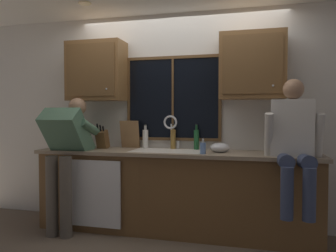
% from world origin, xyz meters
% --- Properties ---
extents(back_wall, '(5.50, 0.12, 2.55)m').
position_xyz_m(back_wall, '(0.00, 0.06, 1.27)').
color(back_wall, silver).
rests_on(back_wall, floor).
extents(ceiling_downlight_left, '(0.14, 0.14, 0.01)m').
position_xyz_m(ceiling_downlight_left, '(-0.93, -0.60, 2.54)').
color(ceiling_downlight_left, '#FFEAB2').
extents(window_glass, '(1.10, 0.02, 0.95)m').
position_xyz_m(window_glass, '(-0.08, -0.01, 1.52)').
color(window_glass, black).
extents(window_frame_top, '(1.17, 0.02, 0.04)m').
position_xyz_m(window_frame_top, '(-0.08, -0.02, 2.02)').
color(window_frame_top, brown).
extents(window_frame_bottom, '(1.17, 0.02, 0.04)m').
position_xyz_m(window_frame_bottom, '(-0.08, -0.02, 1.03)').
color(window_frame_bottom, brown).
extents(window_frame_left, '(0.03, 0.02, 0.95)m').
position_xyz_m(window_frame_left, '(-0.65, -0.02, 1.52)').
color(window_frame_left, brown).
extents(window_frame_right, '(0.03, 0.02, 0.95)m').
position_xyz_m(window_frame_right, '(0.49, -0.02, 1.52)').
color(window_frame_right, brown).
extents(window_mullion_center, '(0.02, 0.02, 0.95)m').
position_xyz_m(window_mullion_center, '(-0.08, -0.02, 1.52)').
color(window_mullion_center, brown).
extents(lower_cabinet_run, '(3.10, 0.58, 0.88)m').
position_xyz_m(lower_cabinet_run, '(0.00, -0.29, 0.44)').
color(lower_cabinet_run, brown).
rests_on(lower_cabinet_run, floor).
extents(countertop, '(3.16, 0.62, 0.04)m').
position_xyz_m(countertop, '(0.00, -0.31, 0.90)').
color(countertop, gray).
rests_on(countertop, lower_cabinet_run).
extents(dishwasher_front, '(0.60, 0.02, 0.74)m').
position_xyz_m(dishwasher_front, '(-0.82, -0.61, 0.46)').
color(dishwasher_front, white).
extents(upper_cabinet_left, '(0.70, 0.36, 0.72)m').
position_xyz_m(upper_cabinet_left, '(-1.01, -0.17, 1.86)').
color(upper_cabinet_left, brown).
extents(upper_cabinet_right, '(0.70, 0.36, 0.72)m').
position_xyz_m(upper_cabinet_right, '(0.85, -0.17, 1.86)').
color(upper_cabinet_right, brown).
extents(sink, '(0.80, 0.46, 0.21)m').
position_xyz_m(sink, '(-0.08, -0.30, 0.82)').
color(sink, white).
rests_on(sink, lower_cabinet_run).
extents(faucet, '(0.18, 0.09, 0.40)m').
position_xyz_m(faucet, '(-0.07, -0.12, 1.17)').
color(faucet, silver).
rests_on(faucet, countertop).
extents(person_standing, '(0.53, 0.70, 1.53)m').
position_xyz_m(person_standing, '(-1.17, -0.60, 0.95)').
color(person_standing, '#595147').
rests_on(person_standing, floor).
extents(person_sitting_on_counter, '(0.54, 0.62, 1.26)m').
position_xyz_m(person_sitting_on_counter, '(1.24, -0.57, 1.10)').
color(person_sitting_on_counter, '#384260').
rests_on(person_sitting_on_counter, countertop).
extents(knife_block, '(0.12, 0.18, 0.32)m').
position_xyz_m(knife_block, '(-0.90, -0.24, 1.03)').
color(knife_block, brown).
rests_on(knife_block, countertop).
extents(cutting_board, '(0.24, 0.09, 0.34)m').
position_xyz_m(cutting_board, '(-0.61, -0.09, 1.09)').
color(cutting_board, '#997047').
rests_on(cutting_board, countertop).
extents(mixing_bowl, '(0.21, 0.21, 0.11)m').
position_xyz_m(mixing_bowl, '(0.51, -0.28, 0.97)').
color(mixing_bowl, silver).
rests_on(mixing_bowl, countertop).
extents(soap_dispenser, '(0.06, 0.07, 0.16)m').
position_xyz_m(soap_dispenser, '(0.36, -0.48, 0.98)').
color(soap_dispenser, '#668CCC').
rests_on(soap_dispenser, countertop).
extents(bottle_green_glass, '(0.06, 0.06, 0.30)m').
position_xyz_m(bottle_green_glass, '(-0.06, -0.08, 1.04)').
color(bottle_green_glass, olive).
rests_on(bottle_green_glass, countertop).
extents(bottle_tall_clear, '(0.06, 0.06, 0.30)m').
position_xyz_m(bottle_tall_clear, '(0.22, -0.08, 1.04)').
color(bottle_tall_clear, '#1E592D').
rests_on(bottle_tall_clear, countertop).
extents(bottle_amber_small, '(0.07, 0.07, 0.29)m').
position_xyz_m(bottle_amber_small, '(-0.41, -0.08, 1.04)').
color(bottle_amber_small, silver).
rests_on(bottle_amber_small, countertop).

